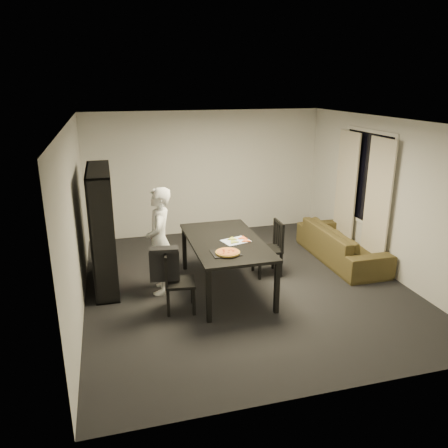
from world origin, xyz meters
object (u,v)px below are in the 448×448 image
object	(u,v)px
baking_tray	(226,253)
chair_right	(272,244)
pepperoni_pizza	(228,252)
sofa	(342,244)
bookshelf	(103,228)
dining_table	(226,245)
person	(160,241)
chair_left	(174,277)

from	to	relation	value
baking_tray	chair_right	bearing A→B (deg)	39.58
pepperoni_pizza	sofa	world-z (taller)	pepperoni_pizza
bookshelf	chair_right	world-z (taller)	bookshelf
pepperoni_pizza	sofa	distance (m)	2.80
bookshelf	dining_table	distance (m)	1.96
person	baking_tray	world-z (taller)	person
sofa	chair_right	bearing A→B (deg)	99.36
chair_left	person	bearing A→B (deg)	16.06
person	baking_tray	bearing A→B (deg)	62.06
chair_right	pepperoni_pizza	distance (m)	1.41
person	bookshelf	bearing A→B (deg)	-109.85
bookshelf	person	world-z (taller)	bookshelf
pepperoni_pizza	sofa	bearing A→B (deg)	24.73
person	chair_left	bearing A→B (deg)	20.45
chair_left	chair_right	distance (m)	1.99
pepperoni_pizza	bookshelf	bearing A→B (deg)	143.78
bookshelf	baking_tray	bearing A→B (deg)	-35.71
chair_right	person	distance (m)	1.94
pepperoni_pizza	dining_table	bearing A→B (deg)	77.52
bookshelf	chair_right	distance (m)	2.78
sofa	dining_table	bearing A→B (deg)	104.04
baking_tray	dining_table	bearing A→B (deg)	74.67
person	baking_tray	xyz separation A→B (m)	(0.85, -0.70, -0.01)
chair_left	sofa	size ratio (longest dim) A/B	0.42
baking_tray	sofa	world-z (taller)	baking_tray
chair_left	person	distance (m)	0.74
chair_right	baking_tray	size ratio (longest dim) A/B	2.33
dining_table	pepperoni_pizza	world-z (taller)	pepperoni_pizza
pepperoni_pizza	chair_left	bearing A→B (deg)	174.06
bookshelf	person	xyz separation A→B (m)	(0.82, -0.50, -0.12)
bookshelf	pepperoni_pizza	xyz separation A→B (m)	(1.70, -1.24, -0.11)
person	sofa	xyz separation A→B (m)	(3.37, 0.41, -0.52)
chair_right	pepperoni_pizza	size ratio (longest dim) A/B	2.67
dining_table	chair_right	xyz separation A→B (m)	(0.91, 0.35, -0.21)
bookshelf	dining_table	bearing A→B (deg)	-20.65
bookshelf	pepperoni_pizza	size ratio (longest dim) A/B	5.43
pepperoni_pizza	baking_tray	bearing A→B (deg)	117.65
person	sofa	distance (m)	3.44
dining_table	chair_right	distance (m)	1.00
person	baking_tray	distance (m)	1.11
dining_table	baking_tray	size ratio (longest dim) A/B	4.91
sofa	bookshelf	bearing A→B (deg)	88.74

